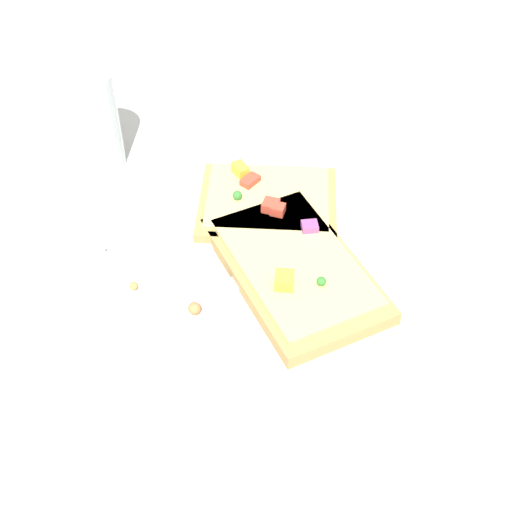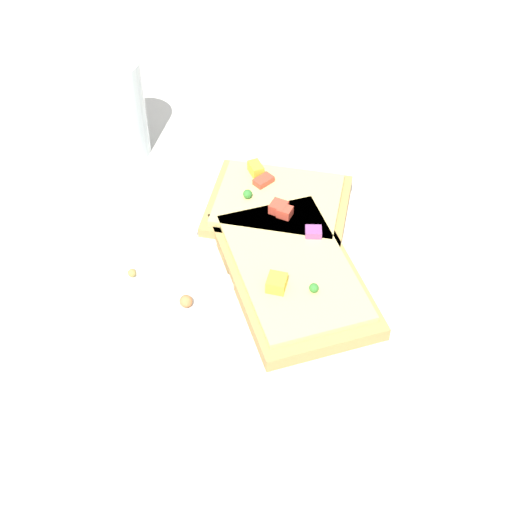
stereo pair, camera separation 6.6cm
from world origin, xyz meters
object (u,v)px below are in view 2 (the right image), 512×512
at_px(plate, 256,268).
at_px(knife, 207,236).
at_px(pizza_slice_corner, 278,205).
at_px(pizza_slice_main, 292,271).
at_px(napkin, 417,458).
at_px(fork, 243,283).
at_px(drinking_glass, 115,108).

bearing_deg(plate, knife, -169.82).
height_order(knife, pizza_slice_corner, pizza_slice_corner).
height_order(pizza_slice_main, napkin, pizza_slice_main).
bearing_deg(napkin, plate, 168.35).
height_order(fork, pizza_slice_corner, pizza_slice_corner).
distance_m(knife, drinking_glass, 0.19).
xyz_separation_m(pizza_slice_corner, napkin, (0.26, -0.11, -0.02)).
relative_size(pizza_slice_main, napkin, 1.45).
bearing_deg(fork, napkin, -41.01).
distance_m(pizza_slice_main, drinking_glass, 0.28).
relative_size(plate, drinking_glass, 2.56).
relative_size(plate, knife, 1.49).
relative_size(pizza_slice_corner, drinking_glass, 1.55).
distance_m(fork, knife, 0.07).
xyz_separation_m(fork, drinking_glass, (-0.25, 0.05, 0.04)).
relative_size(pizza_slice_main, pizza_slice_corner, 1.23).
bearing_deg(fork, drinking_glass, 133.05).
bearing_deg(drinking_glass, fork, -10.96).
bearing_deg(napkin, knife, 172.75).
bearing_deg(pizza_slice_corner, plate, -95.24).
relative_size(plate, fork, 1.65).
distance_m(pizza_slice_main, pizza_slice_corner, 0.09).
height_order(knife, pizza_slice_main, pizza_slice_main).
xyz_separation_m(plate, drinking_glass, (-0.24, 0.02, 0.05)).
distance_m(fork, pizza_slice_main, 0.05).
relative_size(fork, pizza_slice_corner, 1.00).
bearing_deg(napkin, fork, 174.98).
bearing_deg(pizza_slice_main, fork, 82.88).
xyz_separation_m(pizza_slice_main, drinking_glass, (-0.28, 0.01, 0.03)).
bearing_deg(plate, pizza_slice_corner, 119.17).
relative_size(pizza_slice_corner, napkin, 1.18).
relative_size(fork, knife, 0.90).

